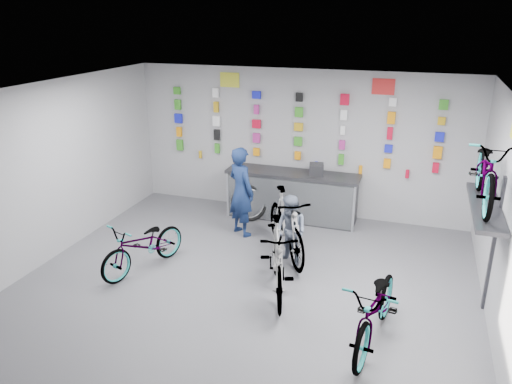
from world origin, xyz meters
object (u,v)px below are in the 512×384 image
(bike_center, at_px, (277,259))
(counter, at_px, (292,196))
(bike_left, at_px, (144,245))
(bike_service, at_px, (286,225))
(customer, at_px, (291,231))
(clerk, at_px, (241,192))
(bike_right, at_px, (377,309))

(bike_center, bearing_deg, counter, 81.18)
(bike_center, bearing_deg, bike_left, 161.32)
(counter, relative_size, bike_left, 1.60)
(bike_service, bearing_deg, bike_left, 178.52)
(bike_left, xyz_separation_m, customer, (2.24, 0.92, 0.17))
(bike_left, relative_size, customer, 1.36)
(bike_center, distance_m, clerk, 2.25)
(bike_left, bearing_deg, customer, 41.60)
(bike_center, distance_m, bike_service, 1.24)
(customer, bearing_deg, clerk, 174.63)
(bike_center, distance_m, customer, 0.91)
(clerk, bearing_deg, counter, -92.97)
(bike_center, bearing_deg, clerk, 105.04)
(counter, height_order, bike_service, bike_service)
(bike_right, distance_m, customer, 2.32)
(counter, distance_m, bike_left, 3.38)
(bike_service, relative_size, customer, 1.58)
(bike_service, xyz_separation_m, customer, (0.16, -0.32, 0.03))
(bike_left, relative_size, bike_service, 0.86)
(bike_right, distance_m, clerk, 3.85)
(counter, distance_m, bike_right, 4.21)
(counter, relative_size, bike_center, 1.44)
(bike_right, bearing_deg, counter, 127.28)
(bike_left, bearing_deg, clerk, 80.33)
(bike_right, bearing_deg, bike_center, 160.80)
(clerk, bearing_deg, bike_service, -178.15)
(bike_left, distance_m, bike_right, 3.90)
(bike_right, distance_m, bike_service, 2.66)
(bike_center, relative_size, bike_service, 0.96)
(bike_right, relative_size, customer, 1.53)
(counter, bearing_deg, bike_left, -121.17)
(bike_service, bearing_deg, counter, 68.82)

